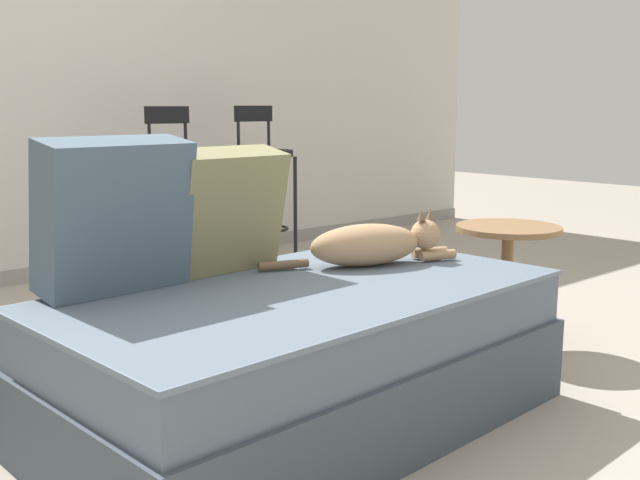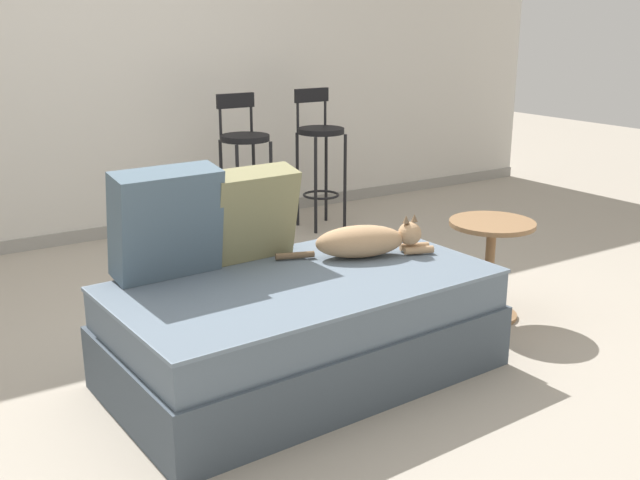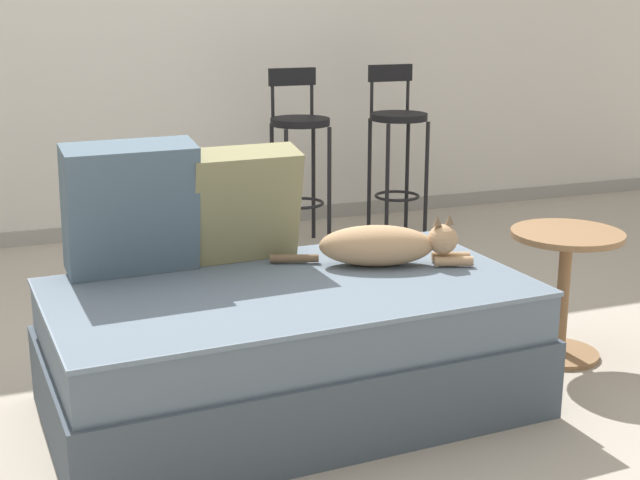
# 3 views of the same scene
# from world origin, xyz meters

# --- Properties ---
(ground_plane) EXTENTS (16.00, 16.00, 0.00)m
(ground_plane) POSITION_xyz_m (0.00, 0.00, 0.00)
(ground_plane) COLOR #A89E8E
(ground_plane) RESTS_ON ground
(wall_back_panel) EXTENTS (8.00, 0.10, 2.60)m
(wall_back_panel) POSITION_xyz_m (0.00, 2.25, 1.30)
(wall_back_panel) COLOR silver
(wall_back_panel) RESTS_ON ground
(wall_baseboard_trim) EXTENTS (8.00, 0.02, 0.09)m
(wall_baseboard_trim) POSITION_xyz_m (0.00, 2.20, 0.04)
(wall_baseboard_trim) COLOR gray
(wall_baseboard_trim) RESTS_ON ground
(couch) EXTENTS (1.69, 0.99, 0.46)m
(couch) POSITION_xyz_m (0.00, -0.40, 0.23)
(couch) COLOR #44505B
(couch) RESTS_ON ground
(throw_pillow_corner) EXTENTS (0.47, 0.25, 0.47)m
(throw_pillow_corner) POSITION_xyz_m (-0.47, -0.07, 0.70)
(throw_pillow_corner) COLOR #4C6070
(throw_pillow_corner) RESTS_ON couch
(throw_pillow_middle) EXTENTS (0.42, 0.25, 0.43)m
(throw_pillow_middle) POSITION_xyz_m (-0.06, -0.05, 0.67)
(throw_pillow_middle) COLOR #847F56
(throw_pillow_middle) RESTS_ON couch
(cat) EXTENTS (0.71, 0.33, 0.19)m
(cat) POSITION_xyz_m (0.40, -0.30, 0.53)
(cat) COLOR tan
(cat) RESTS_ON couch
(bar_stool_near_window) EXTENTS (0.34, 0.34, 1.02)m
(bar_stool_near_window) POSITION_xyz_m (0.77, 1.64, 0.61)
(bar_stool_near_window) COLOR black
(bar_stool_near_window) RESTS_ON ground
(bar_stool_by_doorway) EXTENTS (0.34, 0.34, 1.02)m
(bar_stool_by_doorway) POSITION_xyz_m (1.39, 1.64, 0.61)
(bar_stool_by_doorway) COLOR black
(bar_stool_by_doorway) RESTS_ON ground
(side_table) EXTENTS (0.44, 0.44, 0.52)m
(side_table) POSITION_xyz_m (1.17, -0.34, 0.34)
(side_table) COLOR olive
(side_table) RESTS_ON ground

